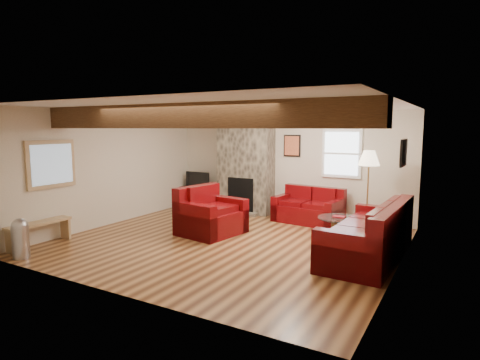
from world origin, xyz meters
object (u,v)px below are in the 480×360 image
at_px(sofa_three, 368,231).
at_px(floor_lamp, 369,163).
at_px(loveseat, 308,205).
at_px(coffee_table, 339,227).
at_px(tv_cabinet, 199,197).
at_px(television, 199,179).
at_px(armchair_red, 211,211).

bearing_deg(sofa_three, floor_lamp, -164.92).
distance_m(loveseat, coffee_table, 1.34).
bearing_deg(tv_cabinet, television, 0.00).
bearing_deg(coffee_table, sofa_three, -52.88).
bearing_deg(television, floor_lamp, -6.78).
height_order(loveseat, floor_lamp, floor_lamp).
height_order(loveseat, television, television).
bearing_deg(loveseat, tv_cabinet, -179.22).
bearing_deg(sofa_three, tv_cabinet, -111.65).
height_order(armchair_red, television, television).
distance_m(coffee_table, tv_cabinet, 4.35).
distance_m(sofa_three, coffee_table, 1.28).
bearing_deg(armchair_red, tv_cabinet, 49.17).
relative_size(loveseat, television, 1.99).
xyz_separation_m(loveseat, floor_lamp, (1.34, -0.24, 1.04)).
height_order(sofa_three, television, television).
distance_m(coffee_table, floor_lamp, 1.45).
distance_m(loveseat, armchair_red, 2.34).
bearing_deg(television, armchair_red, -49.88).
xyz_separation_m(armchair_red, tv_cabinet, (-1.86, 2.21, -0.21)).
relative_size(sofa_three, tv_cabinet, 2.29).
relative_size(sofa_three, coffee_table, 2.93).
xyz_separation_m(sofa_three, television, (-4.93, 2.21, 0.27)).
distance_m(loveseat, tv_cabinet, 3.23).
bearing_deg(floor_lamp, armchair_red, -148.18).
relative_size(coffee_table, tv_cabinet, 0.78).
bearing_deg(tv_cabinet, sofa_three, -24.12).
bearing_deg(armchair_red, sofa_three, -80.84).
bearing_deg(television, tv_cabinet, 0.00).
distance_m(armchair_red, coffee_table, 2.53).
bearing_deg(floor_lamp, sofa_three, -77.39).
relative_size(coffee_table, television, 1.10).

